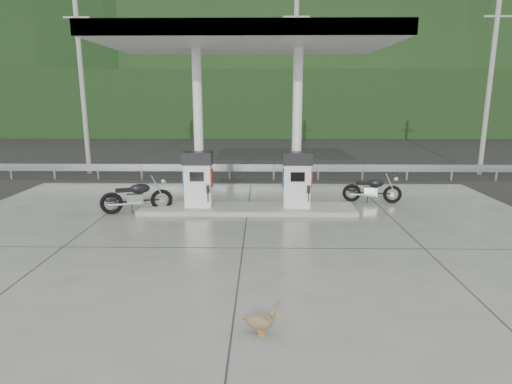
{
  "coord_description": "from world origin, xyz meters",
  "views": [
    {
      "loc": [
        0.48,
        -11.04,
        3.7
      ],
      "look_at": [
        0.3,
        1.0,
        1.0
      ],
      "focal_mm": 30.0,
      "sensor_mm": 36.0,
      "label": 1
    }
  ],
  "objects_px": {
    "gas_pump_right": "(297,180)",
    "motorcycle_right": "(372,190)",
    "duck": "(259,323)",
    "gas_pump_left": "(198,180)",
    "motorcycle_left": "(137,197)"
  },
  "relations": [
    {
      "from": "gas_pump_right",
      "to": "motorcycle_left",
      "type": "relative_size",
      "value": 0.84
    },
    {
      "from": "motorcycle_left",
      "to": "motorcycle_right",
      "type": "height_order",
      "value": "motorcycle_left"
    },
    {
      "from": "gas_pump_right",
      "to": "motorcycle_left",
      "type": "xyz_separation_m",
      "value": [
        -5.18,
        -0.16,
        -0.55
      ]
    },
    {
      "from": "gas_pump_left",
      "to": "motorcycle_right",
      "type": "bearing_deg",
      "value": 12.13
    },
    {
      "from": "gas_pump_left",
      "to": "motorcycle_right",
      "type": "height_order",
      "value": "gas_pump_left"
    },
    {
      "from": "gas_pump_right",
      "to": "duck",
      "type": "relative_size",
      "value": 3.32
    },
    {
      "from": "motorcycle_right",
      "to": "duck",
      "type": "xyz_separation_m",
      "value": [
        -3.94,
        -8.7,
        -0.26
      ]
    },
    {
      "from": "motorcycle_right",
      "to": "duck",
      "type": "relative_size",
      "value": 3.52
    },
    {
      "from": "gas_pump_left",
      "to": "motorcycle_left",
      "type": "distance_m",
      "value": 2.06
    },
    {
      "from": "motorcycle_right",
      "to": "gas_pump_right",
      "type": "bearing_deg",
      "value": -145.88
    },
    {
      "from": "gas_pump_left",
      "to": "motorcycle_left",
      "type": "relative_size",
      "value": 0.84
    },
    {
      "from": "gas_pump_right",
      "to": "motorcycle_right",
      "type": "xyz_separation_m",
      "value": [
        2.77,
        1.28,
        -0.6
      ]
    },
    {
      "from": "motorcycle_left",
      "to": "duck",
      "type": "distance_m",
      "value": 8.3
    },
    {
      "from": "motorcycle_left",
      "to": "motorcycle_right",
      "type": "relative_size",
      "value": 1.12
    },
    {
      "from": "gas_pump_right",
      "to": "gas_pump_left",
      "type": "bearing_deg",
      "value": 180.0
    }
  ]
}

